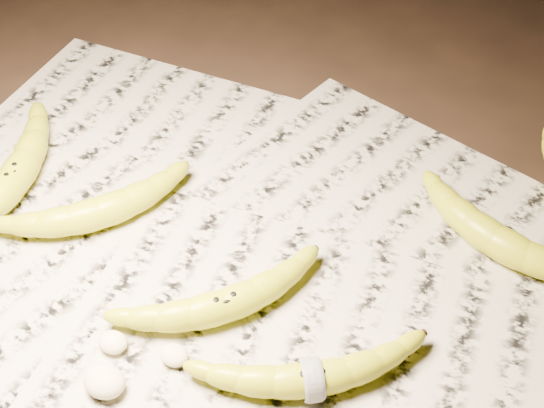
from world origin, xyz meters
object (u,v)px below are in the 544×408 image
at_px(banana_left_a, 12,179).
at_px(banana_upper_a, 497,238).
at_px(banana_left_b, 99,210).
at_px(banana_center, 225,303).
at_px(banana_taped, 312,377).

relative_size(banana_left_a, banana_upper_a, 1.16).
bearing_deg(banana_left_b, banana_upper_a, -30.28).
relative_size(banana_center, banana_upper_a, 0.98).
xyz_separation_m(banana_left_b, banana_taped, (0.29, -0.09, -0.00)).
xyz_separation_m(banana_center, banana_upper_a, (0.22, 0.20, 0.00)).
xyz_separation_m(banana_taped, banana_upper_a, (0.11, 0.24, 0.00)).
bearing_deg(banana_taped, banana_left_b, 128.75).
bearing_deg(banana_center, banana_upper_a, -5.78).
height_order(banana_left_a, banana_upper_a, banana_left_a).
relative_size(banana_left_b, banana_upper_a, 0.98).
height_order(banana_left_b, banana_center, banana_left_b).
relative_size(banana_left_a, banana_left_b, 1.19).
bearing_deg(banana_upper_a, banana_left_a, -145.75).
bearing_deg(banana_taped, banana_left_a, 133.84).
relative_size(banana_left_b, banana_taped, 0.97).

